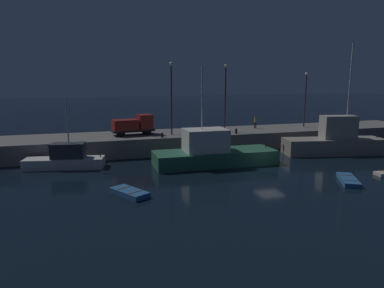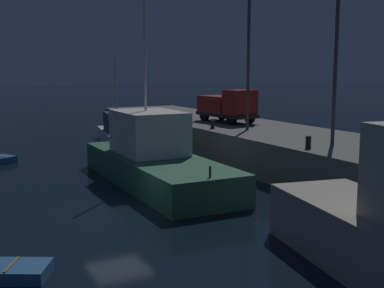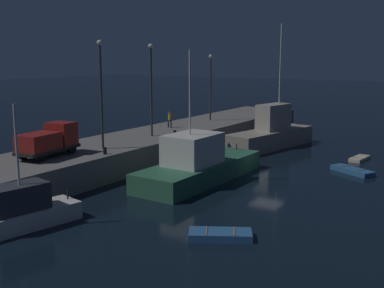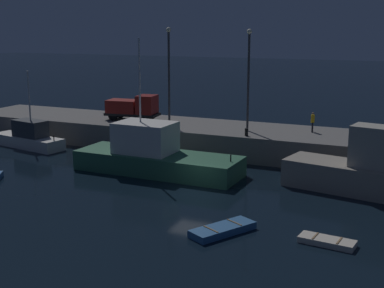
{
  "view_description": "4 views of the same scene",
  "coord_description": "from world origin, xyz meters",
  "px_view_note": "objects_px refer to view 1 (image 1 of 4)",
  "views": [
    {
      "loc": [
        -17.38,
        -30.06,
        8.94
      ],
      "look_at": [
        -6.54,
        5.5,
        2.04
      ],
      "focal_mm": 32.53,
      "sensor_mm": 36.0,
      "label": 1
    },
    {
      "loc": [
        20.04,
        -6.94,
        6.2
      ],
      "look_at": [
        -2.04,
        4.67,
        2.44
      ],
      "focal_mm": 47.29,
      "sensor_mm": 36.0,
      "label": 2
    },
    {
      "loc": [
        -35.86,
        -15.64,
        9.76
      ],
      "look_at": [
        -2.77,
        5.72,
        2.46
      ],
      "focal_mm": 44.62,
      "sensor_mm": 36.0,
      "label": 3
    },
    {
      "loc": [
        14.02,
        -31.35,
        10.94
      ],
      "look_at": [
        -1.68,
        3.93,
        2.49
      ],
      "focal_mm": 49.72,
      "sensor_mm": 36.0,
      "label": 4
    }
  ],
  "objects_px": {
    "lamp_post_west": "(171,93)",
    "lamp_post_east": "(225,93)",
    "fishing_trawler_red": "(66,159)",
    "dinghy_orange_near": "(348,180)",
    "rowboat_white_mid": "(130,193)",
    "lamp_post_central": "(305,95)",
    "dockworker": "(255,121)",
    "bollard_central": "(236,131)",
    "fishing_boat_blue": "(335,142)",
    "fishing_boat_white": "(212,153)",
    "bollard_west": "(162,135)",
    "utility_truck": "(134,125)"
  },
  "relations": [
    {
      "from": "lamp_post_west",
      "to": "lamp_post_east",
      "type": "xyz_separation_m",
      "value": [
        7.3,
        0.53,
        -0.07
      ]
    },
    {
      "from": "fishing_trawler_red",
      "to": "dinghy_orange_near",
      "type": "relative_size",
      "value": 2.03
    },
    {
      "from": "rowboat_white_mid",
      "to": "lamp_post_central",
      "type": "bearing_deg",
      "value": 31.69
    },
    {
      "from": "fishing_trawler_red",
      "to": "lamp_post_central",
      "type": "xyz_separation_m",
      "value": [
        32.42,
        6.34,
        5.75
      ]
    },
    {
      "from": "lamp_post_west",
      "to": "lamp_post_central",
      "type": "relative_size",
      "value": 1.14
    },
    {
      "from": "dockworker",
      "to": "bollard_central",
      "type": "xyz_separation_m",
      "value": [
        -4.64,
        -3.89,
        -0.66
      ]
    },
    {
      "from": "fishing_boat_blue",
      "to": "dinghy_orange_near",
      "type": "bearing_deg",
      "value": -123.4
    },
    {
      "from": "lamp_post_west",
      "to": "lamp_post_central",
      "type": "height_order",
      "value": "lamp_post_west"
    },
    {
      "from": "fishing_boat_white",
      "to": "lamp_post_west",
      "type": "bearing_deg",
      "value": 108.09
    },
    {
      "from": "lamp_post_east",
      "to": "dinghy_orange_near",
      "type": "bearing_deg",
      "value": -75.82
    },
    {
      "from": "fishing_boat_blue",
      "to": "bollard_west",
      "type": "height_order",
      "value": "fishing_boat_blue"
    },
    {
      "from": "bollard_west",
      "to": "dinghy_orange_near",
      "type": "bearing_deg",
      "value": -49.35
    },
    {
      "from": "bollard_west",
      "to": "bollard_central",
      "type": "bearing_deg",
      "value": 0.1
    },
    {
      "from": "fishing_boat_blue",
      "to": "lamp_post_east",
      "type": "height_order",
      "value": "fishing_boat_blue"
    },
    {
      "from": "fishing_trawler_red",
      "to": "utility_truck",
      "type": "bearing_deg",
      "value": 37.54
    },
    {
      "from": "lamp_post_west",
      "to": "fishing_boat_blue",
      "type": "bearing_deg",
      "value": -20.1
    },
    {
      "from": "fishing_boat_blue",
      "to": "bollard_west",
      "type": "distance_m",
      "value": 20.96
    },
    {
      "from": "lamp_post_central",
      "to": "bollard_central",
      "type": "xyz_separation_m",
      "value": [
        -12.15,
        -3.3,
        -4.2
      ]
    },
    {
      "from": "rowboat_white_mid",
      "to": "lamp_post_east",
      "type": "height_order",
      "value": "lamp_post_east"
    },
    {
      "from": "lamp_post_central",
      "to": "lamp_post_east",
      "type": "bearing_deg",
      "value": -175.16
    },
    {
      "from": "fishing_boat_blue",
      "to": "dinghy_orange_near",
      "type": "height_order",
      "value": "fishing_boat_blue"
    },
    {
      "from": "rowboat_white_mid",
      "to": "lamp_post_east",
      "type": "xyz_separation_m",
      "value": [
        14.43,
        15.73,
        7.0
      ]
    },
    {
      "from": "fishing_boat_white",
      "to": "utility_truck",
      "type": "xyz_separation_m",
      "value": [
        -7.03,
        9.0,
        2.12
      ]
    },
    {
      "from": "lamp_post_east",
      "to": "utility_truck",
      "type": "height_order",
      "value": "lamp_post_east"
    },
    {
      "from": "fishing_boat_white",
      "to": "rowboat_white_mid",
      "type": "height_order",
      "value": "fishing_boat_white"
    },
    {
      "from": "lamp_post_central",
      "to": "bollard_central",
      "type": "bearing_deg",
      "value": -164.8
    },
    {
      "from": "lamp_post_west",
      "to": "lamp_post_east",
      "type": "height_order",
      "value": "lamp_post_west"
    },
    {
      "from": "fishing_boat_blue",
      "to": "fishing_boat_white",
      "type": "xyz_separation_m",
      "value": [
        -16.18,
        -0.88,
        -0.17
      ]
    },
    {
      "from": "fishing_boat_white",
      "to": "lamp_post_west",
      "type": "distance_m",
      "value": 10.08
    },
    {
      "from": "lamp_post_west",
      "to": "bollard_central",
      "type": "height_order",
      "value": "lamp_post_west"
    },
    {
      "from": "lamp_post_east",
      "to": "bollard_west",
      "type": "height_order",
      "value": "lamp_post_east"
    },
    {
      "from": "dinghy_orange_near",
      "to": "rowboat_white_mid",
      "type": "relative_size",
      "value": 1.09
    },
    {
      "from": "fishing_boat_blue",
      "to": "rowboat_white_mid",
      "type": "relative_size",
      "value": 3.59
    },
    {
      "from": "fishing_trawler_red",
      "to": "lamp_post_east",
      "type": "distance_m",
      "value": 21.25
    },
    {
      "from": "dinghy_orange_near",
      "to": "bollard_central",
      "type": "xyz_separation_m",
      "value": [
        -3.85,
        15.62,
        2.32
      ]
    },
    {
      "from": "fishing_boat_white",
      "to": "lamp_post_east",
      "type": "xyz_separation_m",
      "value": [
        4.77,
        8.25,
        5.89
      ]
    },
    {
      "from": "lamp_post_central",
      "to": "dinghy_orange_near",
      "type": "bearing_deg",
      "value": -113.68
    },
    {
      "from": "lamp_post_west",
      "to": "dinghy_orange_near",
      "type": "bearing_deg",
      "value": -55.71
    },
    {
      "from": "lamp_post_central",
      "to": "bollard_west",
      "type": "relative_size",
      "value": 14.28
    },
    {
      "from": "fishing_trawler_red",
      "to": "bollard_west",
      "type": "bearing_deg",
      "value": 15.76
    },
    {
      "from": "fishing_boat_white",
      "to": "dinghy_orange_near",
      "type": "distance_m",
      "value": 13.39
    },
    {
      "from": "lamp_post_central",
      "to": "fishing_boat_blue",
      "type": "bearing_deg",
      "value": -99.4
    },
    {
      "from": "fishing_boat_white",
      "to": "dinghy_orange_near",
      "type": "height_order",
      "value": "fishing_boat_white"
    },
    {
      "from": "fishing_trawler_red",
      "to": "lamp_post_central",
      "type": "height_order",
      "value": "lamp_post_central"
    },
    {
      "from": "fishing_boat_blue",
      "to": "utility_truck",
      "type": "xyz_separation_m",
      "value": [
        -23.21,
        8.12,
        1.94
      ]
    },
    {
      "from": "fishing_boat_blue",
      "to": "lamp_post_west",
      "type": "height_order",
      "value": "fishing_boat_blue"
    },
    {
      "from": "fishing_trawler_red",
      "to": "utility_truck",
      "type": "distance_m",
      "value": 10.16
    },
    {
      "from": "fishing_boat_white",
      "to": "dockworker",
      "type": "xyz_separation_m",
      "value": [
        10.07,
        9.93,
        1.85
      ]
    },
    {
      "from": "fishing_trawler_red",
      "to": "bollard_west",
      "type": "height_order",
      "value": "fishing_trawler_red"
    },
    {
      "from": "fishing_boat_blue",
      "to": "bollard_central",
      "type": "bearing_deg",
      "value": 154.38
    }
  ]
}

